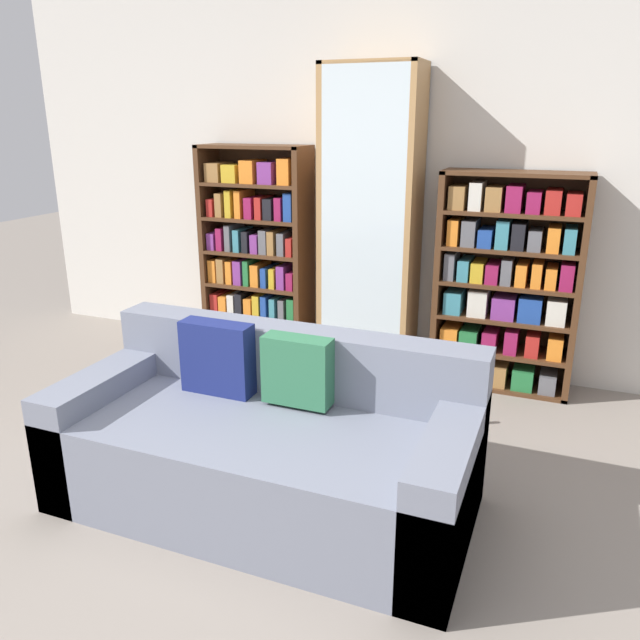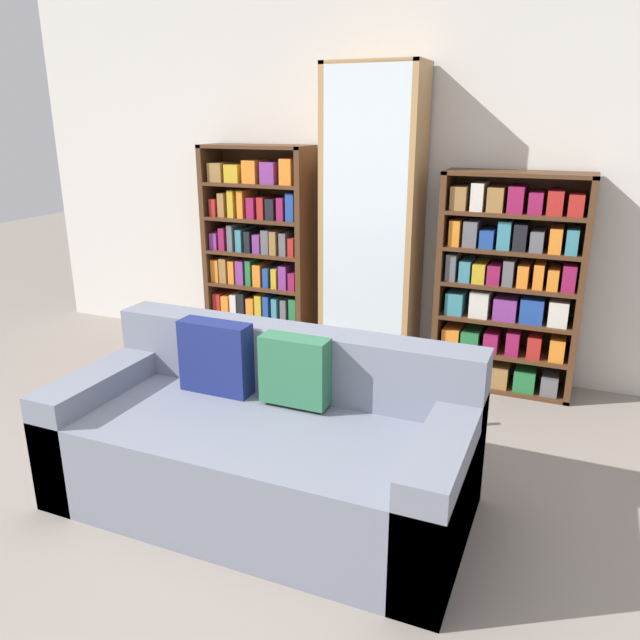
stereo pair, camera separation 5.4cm
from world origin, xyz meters
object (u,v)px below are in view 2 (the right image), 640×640
object	(u,v)px
bookshelf_left	(260,255)
display_cabinet	(372,225)
couch	(264,446)
wine_bottle	(410,405)
bookshelf_right	(508,285)

from	to	relation	value
bookshelf_left	display_cabinet	distance (m)	0.94
couch	wine_bottle	distance (m)	1.06
couch	display_cabinet	size ratio (longest dim) A/B	0.91
couch	bookshelf_left	bearing A→B (deg)	118.30
display_cabinet	wine_bottle	distance (m)	1.33
wine_bottle	display_cabinet	bearing A→B (deg)	122.14
bookshelf_right	bookshelf_left	bearing A→B (deg)	179.99
display_cabinet	bookshelf_left	bearing A→B (deg)	178.93
bookshelf_left	wine_bottle	bearing A→B (deg)	-31.25
display_cabinet	wine_bottle	size ratio (longest dim) A/B	5.35
bookshelf_left	wine_bottle	distance (m)	1.77
bookshelf_left	display_cabinet	xyz separation A→B (m)	(0.89, -0.02, 0.29)
couch	bookshelf_right	bearing A→B (deg)	64.88
couch	display_cabinet	bearing A→B (deg)	92.65
couch	bookshelf_left	distance (m)	2.11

